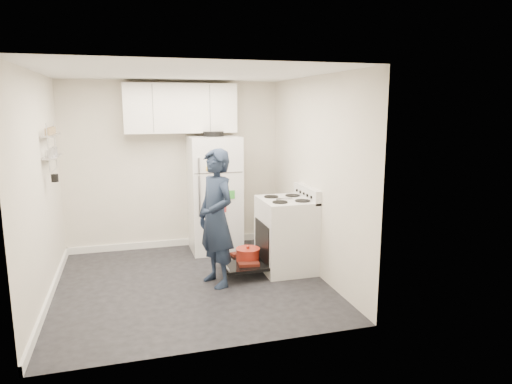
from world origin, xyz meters
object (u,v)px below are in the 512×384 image
object	(u,v)px
refrigerator	(214,194)
open_oven_door	(245,258)
person	(216,218)
electric_range	(285,235)

from	to	relation	value
refrigerator	open_oven_door	bearing A→B (deg)	-80.62
refrigerator	person	size ratio (longest dim) A/B	1.07
person	electric_range	bearing A→B (deg)	83.70
refrigerator	person	xyz separation A→B (m)	(-0.24, -1.35, -0.03)
refrigerator	person	distance (m)	1.37
open_oven_door	refrigerator	xyz separation A→B (m)	(-0.18, 1.08, 0.66)
electric_range	refrigerator	distance (m)	1.37
open_oven_door	person	world-z (taller)	person
person	open_oven_door	bearing A→B (deg)	101.77
open_oven_door	person	distance (m)	0.80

